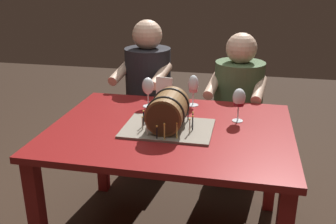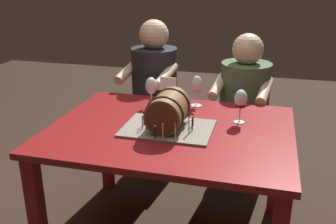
{
  "view_description": "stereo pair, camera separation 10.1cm",
  "coord_description": "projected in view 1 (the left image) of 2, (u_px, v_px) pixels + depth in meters",
  "views": [
    {
      "loc": [
        0.39,
        -1.9,
        1.55
      ],
      "look_at": [
        -0.01,
        -0.03,
        0.84
      ],
      "focal_mm": 41.05,
      "sensor_mm": 36.0,
      "label": 1
    },
    {
      "loc": [
        0.49,
        -1.88,
        1.55
      ],
      "look_at": [
        -0.01,
        -0.03,
        0.84
      ],
      "focal_mm": 41.05,
      "sensor_mm": 36.0,
      "label": 2
    }
  ],
  "objects": [
    {
      "name": "person_seated_left",
      "position": [
        148.0,
        104.0,
        2.97
      ],
      "size": [
        0.42,
        0.51,
        1.21
      ],
      "color": "black",
      "rests_on": "ground"
    },
    {
      "name": "wine_glass_rose",
      "position": [
        193.0,
        86.0,
        2.39
      ],
      "size": [
        0.07,
        0.07,
        0.2
      ],
      "color": "white",
      "rests_on": "dining_table"
    },
    {
      "name": "dining_table",
      "position": [
        170.0,
        144.0,
        2.14
      ],
      "size": [
        1.31,
        1.01,
        0.74
      ],
      "color": "maroon",
      "rests_on": "ground"
    },
    {
      "name": "wine_glass_empty",
      "position": [
        148.0,
        87.0,
        2.37
      ],
      "size": [
        0.07,
        0.07,
        0.19
      ],
      "color": "white",
      "rests_on": "dining_table"
    },
    {
      "name": "menu_card",
      "position": [
        164.0,
        89.0,
        2.49
      ],
      "size": [
        0.11,
        0.03,
        0.16
      ],
      "primitive_type": "cube",
      "rotation": [
        -0.05,
        0.0,
        -0.12
      ],
      "color": "silver",
      "rests_on": "dining_table"
    },
    {
      "name": "wine_glass_red",
      "position": [
        239.0,
        99.0,
        2.14
      ],
      "size": [
        0.07,
        0.07,
        0.19
      ],
      "color": "white",
      "rests_on": "dining_table"
    },
    {
      "name": "barrel_cake",
      "position": [
        168.0,
        113.0,
        2.04
      ],
      "size": [
        0.48,
        0.35,
        0.21
      ],
      "color": "gray",
      "rests_on": "dining_table"
    },
    {
      "name": "person_seated_right",
      "position": [
        237.0,
        115.0,
        2.85
      ],
      "size": [
        0.43,
        0.51,
        1.14
      ],
      "color": "#2A3A24",
      "rests_on": "ground"
    }
  ]
}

